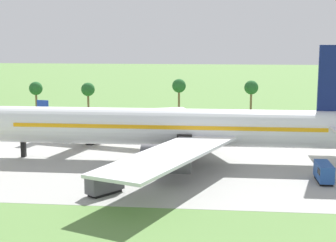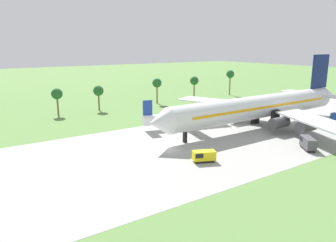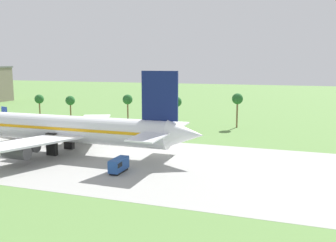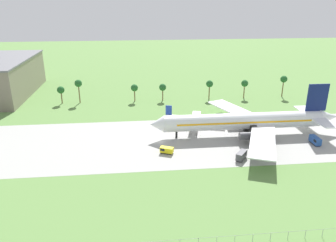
% 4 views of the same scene
% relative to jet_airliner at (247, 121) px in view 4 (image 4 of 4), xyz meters
% --- Properties ---
extents(ground_plane, '(600.00, 600.00, 0.00)m').
position_rel_jet_airliner_xyz_m(ground_plane, '(-33.82, -2.51, -5.74)').
color(ground_plane, '#5B8442').
extents(taxiway_strip, '(320.00, 44.00, 0.02)m').
position_rel_jet_airliner_xyz_m(taxiway_strip, '(-33.82, -2.51, -5.73)').
color(taxiway_strip, '#9E9E99').
rests_on(taxiway_strip, ground_plane).
extents(jet_airliner, '(73.33, 61.79, 19.55)m').
position_rel_jet_airliner_xyz_m(jet_airliner, '(0.00, 0.00, 0.00)').
color(jet_airliner, white).
rests_on(jet_airliner, ground_plane).
extents(regional_aircraft, '(24.33, 22.12, 8.20)m').
position_rel_jet_airliner_xyz_m(regional_aircraft, '(-18.10, 11.77, -3.05)').
color(regional_aircraft, white).
rests_on(regional_aircraft, ground_plane).
extents(baggage_tug, '(2.05, 5.50, 2.79)m').
position_rel_jet_airliner_xyz_m(baggage_tug, '(22.02, -10.85, -4.25)').
color(baggage_tug, black).
rests_on(baggage_tug, ground_plane).
extents(fuel_truck, '(4.82, 5.37, 2.72)m').
position_rel_jet_airliner_xyz_m(fuel_truck, '(-8.17, -19.47, -4.29)').
color(fuel_truck, black).
rests_on(fuel_truck, ground_plane).
extents(catering_van, '(4.85, 3.61, 2.22)m').
position_rel_jet_airliner_xyz_m(catering_van, '(-32.29, -12.53, -4.54)').
color(catering_van, black).
rests_on(catering_van, ground_plane).
extents(perimeter_fence, '(80.10, 0.10, 2.10)m').
position_rel_jet_airliner_xyz_m(perimeter_fence, '(-33.82, -57.51, -4.30)').
color(perimeter_fence, gray).
rests_on(perimeter_fence, ground_plane).
extents(palm_tree_row, '(118.09, 3.60, 11.84)m').
position_rel_jet_airliner_xyz_m(palm_tree_row, '(-24.58, 48.41, 2.09)').
color(palm_tree_row, brown).
rests_on(palm_tree_row, ground_plane).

